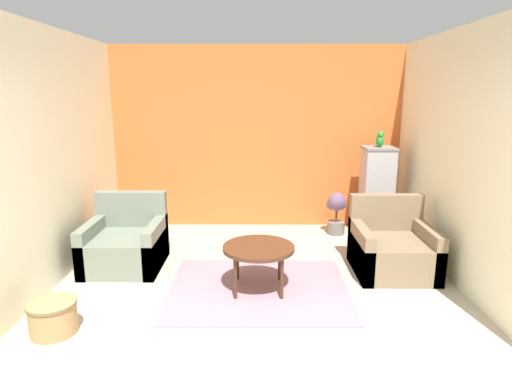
# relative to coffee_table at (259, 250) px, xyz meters

# --- Properties ---
(ground_plane) EXTENTS (20.00, 20.00, 0.00)m
(ground_plane) POSITION_rel_coffee_table_xyz_m (-0.03, -1.36, -0.44)
(ground_plane) COLOR #B2A893
(ground_plane) RESTS_ON ground
(wall_back_accent) EXTENTS (4.45, 0.06, 2.73)m
(wall_back_accent) POSITION_rel_coffee_table_xyz_m (-0.03, 2.32, 0.92)
(wall_back_accent) COLOR orange
(wall_back_accent) RESTS_ON ground_plane
(wall_left) EXTENTS (0.06, 3.64, 2.73)m
(wall_left) POSITION_rel_coffee_table_xyz_m (-2.23, 0.46, 0.92)
(wall_left) COLOR beige
(wall_left) RESTS_ON ground_plane
(wall_right) EXTENTS (0.06, 3.64, 2.73)m
(wall_right) POSITION_rel_coffee_table_xyz_m (2.17, 0.46, 0.92)
(wall_right) COLOR beige
(wall_right) RESTS_ON ground_plane
(area_rug) EXTENTS (1.89, 1.55, 0.01)m
(area_rug) POSITION_rel_coffee_table_xyz_m (-0.00, -0.00, -0.44)
(area_rug) COLOR gray
(area_rug) RESTS_ON ground_plane
(coffee_table) EXTENTS (0.75, 0.75, 0.49)m
(coffee_table) POSITION_rel_coffee_table_xyz_m (0.00, 0.00, 0.00)
(coffee_table) COLOR #472819
(coffee_table) RESTS_ON ground_plane
(armchair_left) EXTENTS (0.87, 0.87, 0.85)m
(armchair_left) POSITION_rel_coffee_table_xyz_m (-1.59, 0.63, -0.17)
(armchair_left) COLOR slate
(armchair_left) RESTS_ON ground_plane
(armchair_right) EXTENTS (0.87, 0.87, 0.85)m
(armchair_right) POSITION_rel_coffee_table_xyz_m (1.55, 0.49, -0.17)
(armchair_right) COLOR #7A664C
(armchair_right) RESTS_ON ground_plane
(birdcage) EXTENTS (0.50, 0.50, 1.30)m
(birdcage) POSITION_rel_coffee_table_xyz_m (1.70, 1.80, 0.19)
(birdcage) COLOR slate
(birdcage) RESTS_ON ground_plane
(parrot) EXTENTS (0.10, 0.19, 0.22)m
(parrot) POSITION_rel_coffee_table_xyz_m (1.70, 1.80, 0.96)
(parrot) COLOR #1E842D
(parrot) RESTS_ON birdcage
(potted_plant) EXTENTS (0.29, 0.27, 0.62)m
(potted_plant) POSITION_rel_coffee_table_xyz_m (1.14, 1.85, -0.09)
(potted_plant) COLOR #66605B
(potted_plant) RESTS_ON ground_plane
(wicker_basket) EXTENTS (0.41, 0.41, 0.29)m
(wicker_basket) POSITION_rel_coffee_table_xyz_m (-1.78, -0.85, -0.29)
(wicker_basket) COLOR #A37F51
(wicker_basket) RESTS_ON ground_plane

